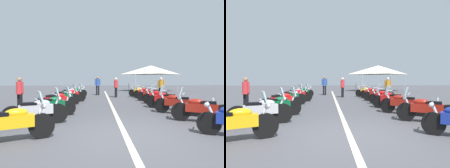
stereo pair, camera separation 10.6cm
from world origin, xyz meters
TOP-DOWN VIEW (x-y plane):
  - ground_plane at (0.00, 0.00)m, footprint 80.00×80.00m
  - lane_centre_stripe at (6.00, 0.00)m, footprint 25.45×0.16m
  - motorcycle_left_row_0 at (-0.40, 2.83)m, footprint 1.09×2.00m
  - motorcycle_left_row_1 at (1.34, 2.74)m, footprint 0.97×1.96m
  - motorcycle_left_row_2 at (2.73, 2.60)m, footprint 1.03×1.88m
  - motorcycle_left_row_3 at (4.38, 2.79)m, footprint 1.11×1.85m
  - motorcycle_left_row_4 at (6.13, 2.75)m, footprint 1.08×1.89m
  - motorcycle_left_row_5 at (7.64, 2.61)m, footprint 1.03×2.08m
  - motorcycle_left_row_6 at (9.28, 2.84)m, footprint 1.24×1.83m
  - motorcycle_left_row_7 at (10.67, 2.63)m, footprint 1.18×1.85m
  - motorcycle_right_row_1 at (1.35, -2.81)m, footprint 1.10×1.83m
  - motorcycle_right_row_2 at (2.91, -2.61)m, footprint 1.36×1.67m
  - motorcycle_right_row_3 at (4.34, -2.60)m, footprint 1.42×1.67m
  - motorcycle_right_row_4 at (5.94, -2.79)m, footprint 1.43×1.71m
  - motorcycle_right_row_5 at (7.64, -2.79)m, footprint 1.10×1.82m
  - motorcycle_right_row_6 at (9.26, -2.79)m, footprint 1.39×1.67m
  - motorcycle_right_row_7 at (10.71, -2.75)m, footprint 1.15×1.89m
  - traffic_cone_0 at (7.72, -4.14)m, footprint 0.36×0.36m
  - bystander_0 at (12.92, 0.84)m, footprint 0.32×0.53m
  - bystander_1 at (9.50, -4.11)m, footprint 0.32×0.49m
  - bystander_3 at (4.34, 4.50)m, footprint 0.35×0.45m
  - bystander_4 at (10.64, -0.68)m, footprint 0.48×0.32m
  - event_tent at (18.41, -5.75)m, footprint 5.38×5.38m

SIDE VIEW (x-z plane):
  - ground_plane at x=0.00m, z-range 0.00..0.00m
  - lane_centre_stripe at x=6.00m, z-range 0.00..0.01m
  - traffic_cone_0 at x=7.72m, z-range -0.02..0.60m
  - motorcycle_left_row_7 at x=10.67m, z-range -0.04..0.94m
  - motorcycle_left_row_6 at x=9.28m, z-range -0.04..0.94m
  - motorcycle_right_row_7 at x=10.71m, z-range -0.04..0.95m
  - motorcycle_right_row_5 at x=7.64m, z-range -0.04..0.95m
  - motorcycle_right_row_4 at x=5.94m, z-range -0.04..0.95m
  - motorcycle_left_row_3 at x=4.38m, z-range -0.04..0.95m
  - motorcycle_left_row_2 at x=2.73m, z-range -0.14..1.06m
  - motorcycle_left_row_0 at x=-0.40m, z-range -0.14..1.07m
  - motorcycle_right_row_6 at x=9.26m, z-range -0.14..1.07m
  - motorcycle_left_row_4 at x=6.13m, z-range -0.14..1.08m
  - motorcycle_left_row_5 at x=7.64m, z-range -0.14..1.08m
  - motorcycle_right_row_1 at x=1.35m, z-range -0.14..1.08m
  - motorcycle_right_row_2 at x=2.91m, z-range -0.14..1.08m
  - motorcycle_right_row_3 at x=4.34m, z-range -0.14..1.09m
  - motorcycle_left_row_1 at x=1.34m, z-range -0.14..1.09m
  - bystander_3 at x=4.34m, z-range 0.13..1.73m
  - bystander_4 at x=10.64m, z-range 0.14..1.77m
  - bystander_1 at x=9.50m, z-range 0.14..1.78m
  - bystander_0 at x=12.92m, z-range 0.16..1.92m
  - event_tent at x=18.41m, z-range 1.05..4.25m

